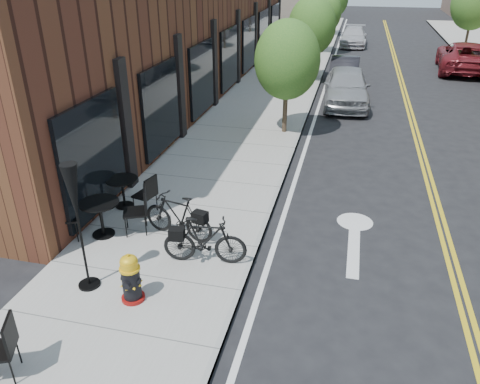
% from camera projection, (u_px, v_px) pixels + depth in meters
% --- Properties ---
extents(ground, '(120.00, 120.00, 0.00)m').
position_uv_depth(ground, '(242.00, 295.00, 8.75)').
color(ground, black).
rests_on(ground, ground).
extents(sidewalk_near, '(4.00, 70.00, 0.12)m').
position_uv_depth(sidewalk_near, '(252.00, 121.00, 17.82)').
color(sidewalk_near, '#9E9B93').
rests_on(sidewalk_near, ground).
extents(building_near, '(5.00, 28.00, 7.00)m').
position_uv_depth(building_near, '(173.00, 12.00, 20.70)').
color(building_near, '#4A2317').
rests_on(building_near, ground).
extents(tree_near_a, '(2.20, 2.20, 3.81)m').
position_uv_depth(tree_near_a, '(287.00, 60.00, 15.52)').
color(tree_near_a, '#382B1E').
rests_on(tree_near_a, sidewalk_near).
extents(tree_near_b, '(2.30, 2.30, 3.98)m').
position_uv_depth(tree_near_b, '(312.00, 26.00, 22.41)').
color(tree_near_b, '#382B1E').
rests_on(tree_near_b, sidewalk_near).
extents(tree_near_c, '(2.10, 2.10, 3.67)m').
position_uv_depth(tree_near_c, '(325.00, 13.00, 29.44)').
color(tree_near_c, '#382B1E').
rests_on(tree_near_c, sidewalk_near).
extents(tree_far_c, '(2.80, 2.80, 4.62)m').
position_uv_depth(tree_far_c, '(474.00, 3.00, 29.88)').
color(tree_far_c, '#382B1E').
rests_on(tree_far_c, sidewalk_far).
extents(fire_hydrant, '(0.45, 0.45, 0.97)m').
position_uv_depth(fire_hydrant, '(131.00, 278.00, 8.27)').
color(fire_hydrant, maroon).
rests_on(fire_hydrant, sidewalk_near).
extents(bicycle_left, '(1.77, 0.87, 1.03)m').
position_uv_depth(bicycle_left, '(178.00, 216.00, 10.14)').
color(bicycle_left, black).
rests_on(bicycle_left, sidewalk_near).
extents(bicycle_right, '(1.74, 0.70, 1.02)m').
position_uv_depth(bicycle_right, '(205.00, 241.00, 9.28)').
color(bicycle_right, black).
rests_on(bicycle_right, sidewalk_near).
extents(bistro_set_b, '(2.00, 1.26, 1.07)m').
position_uv_depth(bistro_set_b, '(101.00, 214.00, 10.20)').
color(bistro_set_b, black).
rests_on(bistro_set_b, sidewalk_near).
extents(bistro_set_c, '(1.84, 0.94, 0.97)m').
position_uv_depth(bistro_set_c, '(123.00, 188.00, 11.42)').
color(bistro_set_c, black).
rests_on(bistro_set_c, sidewalk_near).
extents(patio_umbrella, '(0.40, 0.40, 2.49)m').
position_uv_depth(patio_umbrella, '(75.00, 202.00, 8.03)').
color(patio_umbrella, black).
rests_on(patio_umbrella, sidewalk_near).
extents(parked_car_a, '(2.08, 4.67, 1.56)m').
position_uv_depth(parked_car_a, '(346.00, 87.00, 19.70)').
color(parked_car_a, gray).
rests_on(parked_car_a, ground).
extents(parked_car_b, '(1.41, 3.91, 1.28)m').
position_uv_depth(parked_car_b, '(344.00, 71.00, 23.08)').
color(parked_car_b, black).
rests_on(parked_car_b, ground).
extents(parked_car_c, '(1.82, 4.39, 1.27)m').
position_uv_depth(parked_car_c, '(353.00, 37.00, 33.14)').
color(parked_car_c, silver).
rests_on(parked_car_c, ground).
extents(parked_car_far, '(3.08, 5.88, 1.58)m').
position_uv_depth(parked_car_far, '(464.00, 57.00, 25.57)').
color(parked_car_far, maroon).
rests_on(parked_car_far, ground).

